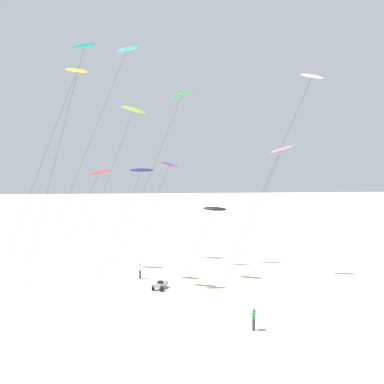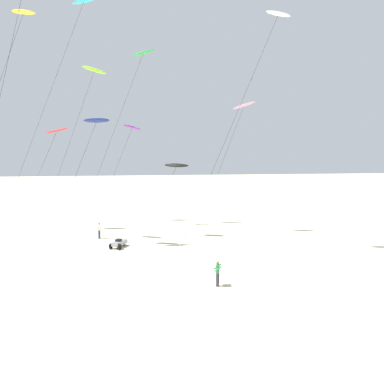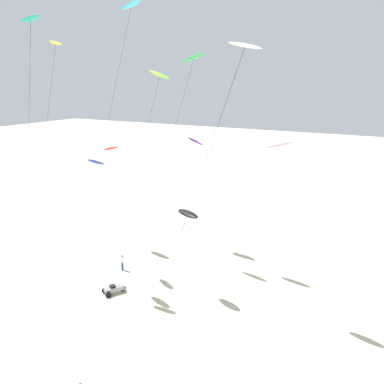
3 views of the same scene
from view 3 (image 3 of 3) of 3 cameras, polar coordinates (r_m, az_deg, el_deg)
ground_plane at (r=31.15m, az=-17.91°, el=-20.46°), size 260.00×260.00×0.00m
kite_teal at (r=36.88m, az=-22.42°, el=21.44°), size 7.70×2.11×23.26m
kite_purple at (r=41.72m, az=0.47°, el=7.23°), size 6.03×1.98×12.44m
kite_pink at (r=28.96m, az=12.47°, el=6.40°), size 6.18×2.03×14.15m
kite_navy at (r=34.06m, az=-13.85°, el=4.14°), size 6.05×2.04×11.79m
kite_cyan at (r=41.39m, az=-8.97°, el=24.63°), size 12.15×3.57×25.38m
kite_lime at (r=43.54m, az=-4.79°, el=16.47°), size 8.74×2.63×19.41m
kite_black at (r=32.70m, az=-0.62°, el=-3.21°), size 4.82×1.81×7.71m
kite_green at (r=38.14m, az=0.17°, el=18.54°), size 9.47×2.80×20.63m
kite_red at (r=43.13m, az=-11.74°, el=6.13°), size 6.57×2.11×11.61m
kite_yellow at (r=40.15m, az=-19.27°, el=19.34°), size 10.38×3.27×21.80m
kite_white at (r=21.34m, az=7.18°, el=19.01°), size 8.93×2.60×20.09m
kite_flyer_nearest at (r=39.82m, az=-10.11°, el=-9.98°), size 0.63×0.61×1.67m
beach_buggy at (r=36.22m, az=-11.31°, el=-13.64°), size 1.65×2.07×0.82m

